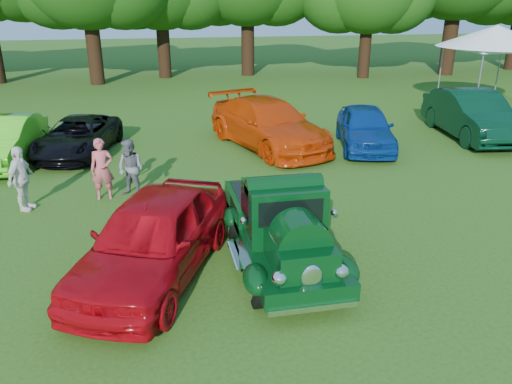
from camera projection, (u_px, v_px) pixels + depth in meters
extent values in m
plane|color=#2B5213|center=(261.00, 279.00, 9.05)|extent=(120.00, 120.00, 0.00)
cylinder|color=black|center=(258.00, 288.00, 8.15)|extent=(0.20, 0.66, 0.66)
cylinder|color=black|center=(343.00, 279.00, 8.43)|extent=(0.20, 0.66, 0.66)
cylinder|color=black|center=(233.00, 224.00, 10.47)|extent=(0.20, 0.66, 0.66)
cylinder|color=black|center=(301.00, 218.00, 10.74)|extent=(0.20, 0.66, 0.66)
cube|color=black|center=(281.00, 241.00, 9.46)|extent=(1.53, 4.00, 0.30)
cube|color=black|center=(300.00, 254.00, 8.24)|extent=(0.98, 1.29, 0.55)
cube|color=black|center=(283.00, 211.00, 9.12)|extent=(1.39, 1.02, 1.07)
cube|color=black|center=(291.00, 213.00, 8.60)|extent=(1.16, 0.05, 0.46)
cube|color=black|center=(267.00, 204.00, 10.48)|extent=(1.53, 1.82, 0.52)
cube|color=black|center=(267.00, 193.00, 10.39)|extent=(1.32, 1.60, 0.04)
ellipsoid|color=black|center=(256.00, 280.00, 8.09)|extent=(0.44, 0.76, 0.44)
ellipsoid|color=black|center=(345.00, 270.00, 8.37)|extent=(0.44, 0.76, 0.44)
ellipsoid|color=black|center=(230.00, 218.00, 10.40)|extent=(0.34, 0.64, 0.37)
ellipsoid|color=black|center=(303.00, 211.00, 10.69)|extent=(0.34, 0.64, 0.37)
ellipsoid|color=white|center=(312.00, 280.00, 7.67)|extent=(0.36, 0.11, 0.53)
sphere|color=white|center=(279.00, 279.00, 7.61)|extent=(0.25, 0.25, 0.25)
sphere|color=white|center=(341.00, 272.00, 7.80)|extent=(0.25, 0.25, 0.25)
cube|color=white|center=(313.00, 308.00, 7.69)|extent=(1.44, 0.10, 0.10)
cube|color=white|center=(258.00, 204.00, 11.45)|extent=(1.44, 0.10, 0.10)
imported|color=#A9070F|center=(153.00, 237.00, 8.93)|extent=(3.50, 4.84, 1.53)
imported|color=#4ACE1B|center=(5.00, 141.00, 15.19)|extent=(1.84, 4.35, 1.40)
imported|color=black|center=(78.00, 136.00, 16.13)|extent=(2.82, 4.55, 1.18)
imported|color=#C73407|center=(268.00, 124.00, 16.82)|extent=(3.86, 5.95, 1.60)
imported|color=navy|center=(365.00, 127.00, 16.76)|extent=(2.68, 4.45, 1.42)
imported|color=black|center=(472.00, 115.00, 17.99)|extent=(2.44, 5.27, 1.67)
imported|color=#BC4D55|center=(102.00, 169.00, 12.43)|extent=(0.60, 0.42, 1.56)
imported|color=slate|center=(131.00, 169.00, 12.59)|extent=(0.91, 0.87, 1.48)
imported|color=white|center=(21.00, 179.00, 11.74)|extent=(0.68, 1.00, 1.57)
cube|color=white|center=(494.00, 48.00, 21.65)|extent=(3.40, 3.40, 0.13)
cone|color=white|center=(496.00, 36.00, 21.47)|extent=(4.98, 4.98, 0.90)
cylinder|color=slate|center=(478.00, 87.00, 20.51)|extent=(0.07, 0.07, 2.69)
cylinder|color=slate|center=(440.00, 77.00, 23.28)|extent=(0.07, 0.07, 2.69)
cylinder|color=slate|center=(497.00, 75.00, 23.81)|extent=(0.07, 0.07, 2.69)
cylinder|color=black|center=(94.00, 48.00, 28.84)|extent=(0.83, 0.83, 4.17)
cylinder|color=black|center=(164.00, 46.00, 31.39)|extent=(0.79, 0.79, 3.96)
cylinder|color=black|center=(248.00, 42.00, 32.34)|extent=(0.84, 0.84, 4.18)
cylinder|color=black|center=(365.00, 48.00, 31.38)|extent=(0.73, 0.73, 3.64)
cylinder|color=black|center=(450.00, 38.00, 32.43)|extent=(0.93, 0.93, 4.67)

